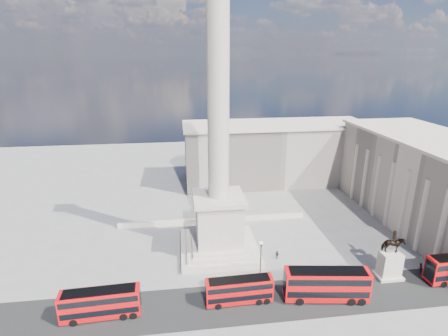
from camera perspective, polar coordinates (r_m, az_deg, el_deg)
name	(u,v)px	position (r m, az deg, el deg)	size (l,w,h in m)	color
ground	(222,265)	(62.46, -0.28, -15.51)	(180.00, 180.00, 0.00)	gray
asphalt_road	(264,301)	(55.30, 6.62, -20.74)	(120.00, 9.00, 0.01)	#262626
nelsons_column	(219,185)	(60.96, -0.88, -2.72)	(14.00, 14.00, 49.85)	beige
balustrade_wall	(213,220)	(75.97, -1.80, -8.52)	(40.00, 0.60, 1.10)	beige
building_east	(432,182)	(84.14, 30.78, -2.01)	(19.00, 46.00, 18.60)	beige
building_northeast	(275,153)	(98.90, 8.36, 2.51)	(51.00, 17.00, 16.60)	beige
red_bus_a	(101,303)	(53.70, -19.42, -20.11)	(10.73, 2.95, 4.31)	red
red_bus_b	(240,290)	(53.55, 2.57, -19.30)	(9.81, 2.56, 3.96)	red
red_bus_c	(327,284)	(55.75, 16.46, -17.76)	(12.48, 4.42, 4.95)	red
victorian_lamp	(261,256)	(57.71, 6.02, -14.15)	(0.56, 0.56, 6.58)	black
equestrian_statue	(390,261)	(63.84, 25.50, -13.57)	(4.06, 3.05, 8.45)	beige
bare_tree_near	(439,218)	(74.64, 31.62, -6.95)	(1.86, 1.86, 8.12)	#332319
bare_tree_mid	(430,220)	(75.74, 30.56, -7.33)	(1.77, 1.77, 6.73)	#332319
bare_tree_far	(408,197)	(83.96, 27.90, -4.17)	(1.80, 1.80, 7.34)	#332319
pedestrian_walking	(327,276)	(60.70, 16.52, -16.54)	(0.60, 0.39, 1.64)	black
pedestrian_standing	(420,268)	(68.27, 29.34, -14.04)	(0.87, 0.68, 1.79)	black
pedestrian_crossing	(277,255)	(64.24, 8.67, -13.84)	(0.96, 0.40, 1.64)	black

